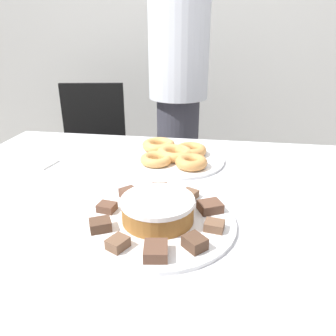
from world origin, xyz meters
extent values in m
cube|color=beige|center=(0.00, 1.64, 1.30)|extent=(8.00, 0.05, 2.60)
cube|color=silver|center=(0.00, 0.00, 0.72)|extent=(1.52, 1.08, 0.03)
cylinder|color=silver|center=(-0.70, 0.48, 0.35)|extent=(0.06, 0.06, 0.70)
cylinder|color=silver|center=(0.70, 0.48, 0.35)|extent=(0.06, 0.06, 0.70)
cylinder|color=#383842|center=(-0.08, 1.00, 0.41)|extent=(0.25, 0.25, 0.83)
cylinder|color=silver|center=(-0.08, 1.00, 1.15)|extent=(0.33, 0.33, 0.65)
cylinder|color=black|center=(-0.61, 0.91, 0.01)|extent=(0.44, 0.44, 0.01)
cylinder|color=#262626|center=(-0.61, 0.91, 0.22)|extent=(0.06, 0.06, 0.40)
cube|color=black|center=(-0.61, 0.91, 0.44)|extent=(0.51, 0.51, 0.04)
cube|color=black|center=(-0.64, 1.12, 0.67)|extent=(0.39, 0.10, 0.42)
cylinder|color=white|center=(0.02, -0.16, 0.74)|extent=(0.39, 0.39, 0.01)
cylinder|color=white|center=(0.00, 0.27, 0.74)|extent=(0.37, 0.37, 0.01)
cylinder|color=#9E662D|center=(0.02, -0.16, 0.77)|extent=(0.18, 0.18, 0.05)
cylinder|color=white|center=(0.02, -0.16, 0.80)|extent=(0.18, 0.18, 0.01)
cube|color=brown|center=(0.16, -0.19, 0.75)|extent=(0.05, 0.05, 0.02)
cube|color=brown|center=(0.14, -0.10, 0.75)|extent=(0.07, 0.07, 0.02)
cube|color=brown|center=(0.08, -0.04, 0.75)|extent=(0.06, 0.06, 0.02)
cube|color=#513828|center=(-0.01, -0.02, 0.75)|extent=(0.05, 0.06, 0.02)
cube|color=brown|center=(-0.08, -0.06, 0.76)|extent=(0.07, 0.07, 0.03)
cube|color=brown|center=(-0.12, -0.14, 0.75)|extent=(0.05, 0.05, 0.02)
cube|color=#513828|center=(-0.11, -0.23, 0.75)|extent=(0.06, 0.06, 0.02)
cube|color=brown|center=(-0.05, -0.29, 0.75)|extent=(0.05, 0.06, 0.02)
cube|color=brown|center=(0.04, -0.30, 0.75)|extent=(0.06, 0.07, 0.02)
cube|color=#513828|center=(0.12, -0.26, 0.76)|extent=(0.06, 0.06, 0.03)
torus|color=tan|center=(0.00, 0.27, 0.76)|extent=(0.13, 0.13, 0.04)
torus|color=tan|center=(-0.06, 0.21, 0.76)|extent=(0.11, 0.11, 0.03)
torus|color=#D18E4C|center=(0.07, 0.19, 0.76)|extent=(0.11, 0.11, 0.04)
torus|color=#D18E4C|center=(0.05, 0.31, 0.76)|extent=(0.12, 0.12, 0.04)
torus|color=tan|center=(-0.08, 0.36, 0.76)|extent=(0.13, 0.13, 0.04)
cube|color=white|center=(-0.48, 0.16, 0.74)|extent=(0.13, 0.11, 0.01)
camera|label=1|loc=(0.15, -0.86, 1.18)|focal=35.00mm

